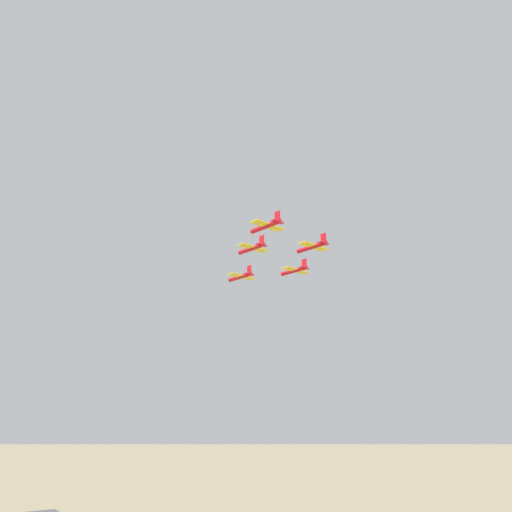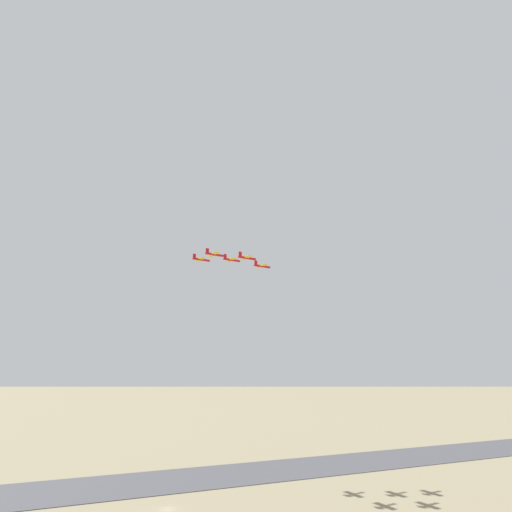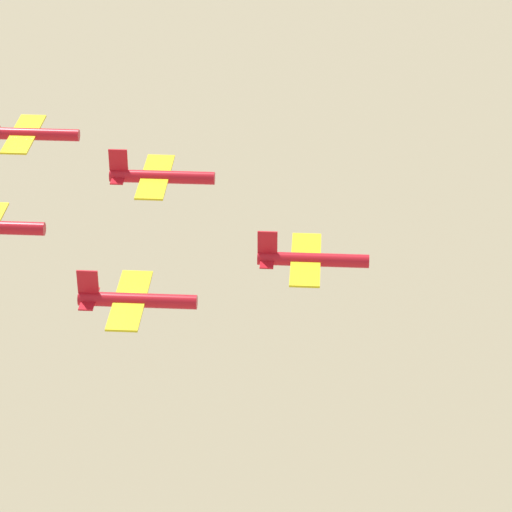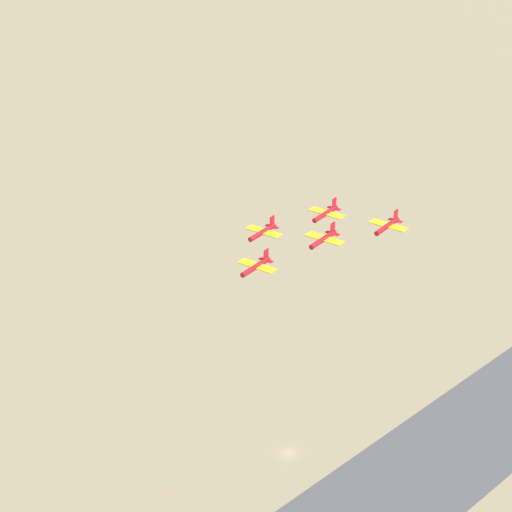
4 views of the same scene
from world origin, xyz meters
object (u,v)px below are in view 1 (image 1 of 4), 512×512
jet_1 (253,248)px  jet_3 (267,226)px  jet_0 (241,277)px  jet_4 (313,246)px  jet_2 (295,270)px

jet_1 → jet_3: size_ratio=1.00×
jet_1 → jet_3: 13.87m
jet_0 → jet_1: size_ratio=1.00×
jet_3 → jet_4: bearing=-0.0°
jet_3 → jet_1: bearing=59.5°
jet_2 → jet_3: jet_3 is taller
jet_1 → jet_2: jet_1 is taller
jet_1 → jet_2: size_ratio=1.00×
jet_0 → jet_2: bearing=-59.5°
jet_0 → jet_2: jet_2 is taller
jet_0 → jet_4: (-23.35, -5.15, 1.93)m
jet_3 → jet_2: bearing=29.5°
jet_2 → jet_4: bearing=-120.5°
jet_2 → jet_3: size_ratio=1.00×
jet_1 → jet_4: (-10.16, -9.44, -1.00)m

